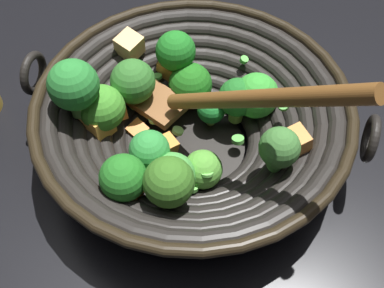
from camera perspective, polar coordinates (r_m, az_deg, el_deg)
ground_plane at (r=0.62m, az=0.10°, el=-0.62°), size 4.00×4.00×0.00m
wok at (r=0.57m, az=-0.21°, el=3.02°), size 0.37×0.40×0.24m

